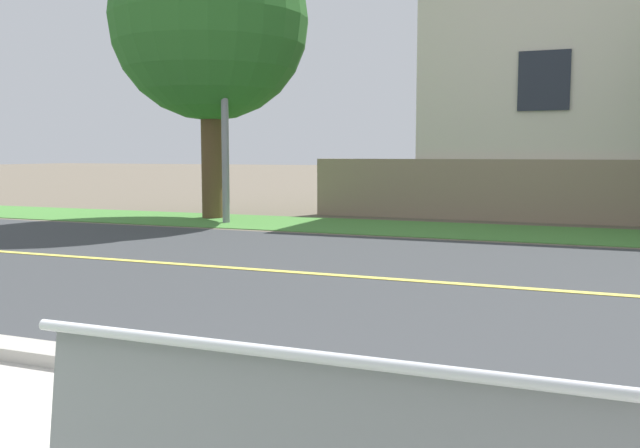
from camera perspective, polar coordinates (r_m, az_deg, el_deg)
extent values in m
plane|color=#665B4C|center=(9.88, 8.87, -3.15)|extent=(140.00, 140.00, 0.00)
cube|color=#ADA89E|center=(4.67, -7.23, -12.79)|extent=(44.00, 0.30, 0.11)
cube|color=#383A3D|center=(8.44, 6.58, -4.65)|extent=(52.00, 8.00, 0.01)
cube|color=#E0CC4C|center=(8.44, 6.58, -4.61)|extent=(48.00, 0.14, 0.01)
cube|color=#478438|center=(13.88, 12.67, -0.57)|extent=(48.00, 2.80, 0.02)
cylinder|color=silver|center=(1.95, -1.57, -10.86)|extent=(1.85, 0.04, 0.04)
cylinder|color=gray|center=(15.35, -7.99, 13.76)|extent=(0.16, 0.16, 7.30)
cylinder|color=brown|center=(16.40, -8.98, 5.48)|extent=(0.49, 0.49, 2.87)
sphere|color=#2D6B28|center=(16.68, -9.17, 16.37)|extent=(4.59, 4.59, 4.59)
cube|color=gray|center=(16.01, 22.16, 2.47)|extent=(13.00, 0.36, 1.40)
cube|color=#232833|center=(16.07, 18.13, 11.27)|extent=(1.10, 0.06, 1.30)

